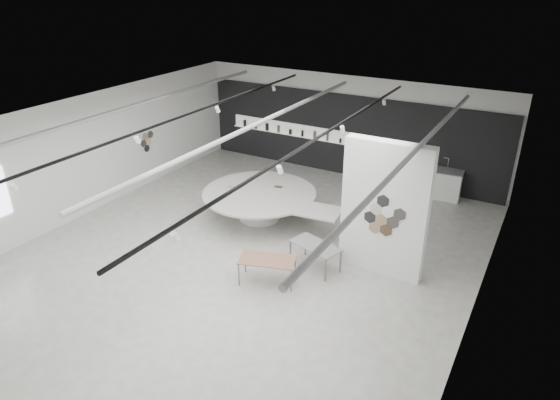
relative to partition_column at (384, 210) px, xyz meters
The scene contains 7 objects.
room 3.74m from the partition_column, 164.48° to the right, with size 12.02×14.02×3.82m.
back_wall_display 6.94m from the partition_column, 121.12° to the left, with size 11.80×0.27×3.10m.
partition_column is the anchor object (origin of this frame).
display_island 4.58m from the partition_column, 166.42° to the left, with size 4.89×3.99×0.92m.
sample_table_wood 3.22m from the partition_column, 140.45° to the right, with size 1.56×1.11×0.66m.
sample_table_stone 2.06m from the partition_column, 155.24° to the right, with size 1.48×1.03×0.69m.
kitchen_counter 5.68m from the partition_column, 89.43° to the left, with size 1.85×0.83×1.42m.
Camera 1 is at (6.78, -10.09, 7.33)m, focal length 32.00 mm.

